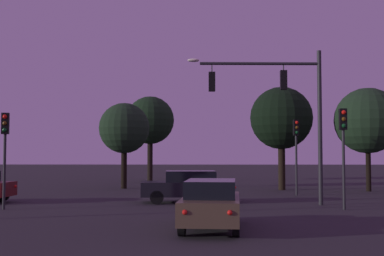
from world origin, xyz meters
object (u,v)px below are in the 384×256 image
at_px(tree_right_cluster, 124,129).
at_px(traffic_light_corner_right, 296,142).
at_px(traffic_light_corner_left, 343,138).
at_px(tree_behind_sign, 281,118).
at_px(car_crossing_left, 188,186).
at_px(traffic_signal_mast_arm, 283,99).
at_px(traffic_light_median, 5,141).
at_px(tree_left_far, 368,121).
at_px(car_nearside_lane, 211,203).
at_px(tree_center_horizon, 150,121).

bearing_deg(tree_right_cluster, traffic_light_corner_right, -28.28).
height_order(traffic_light_corner_left, tree_behind_sign, tree_behind_sign).
distance_m(traffic_light_corner_left, tree_behind_sign, 11.97).
bearing_deg(car_crossing_left, traffic_signal_mast_arm, -14.52).
relative_size(traffic_light_median, car_crossing_left, 0.89).
bearing_deg(traffic_light_median, tree_left_far, 29.86).
height_order(traffic_light_median, car_nearside_lane, traffic_light_median).
relative_size(traffic_signal_mast_arm, tree_center_horizon, 0.98).
bearing_deg(car_crossing_left, car_nearside_lane, -84.04).
xyz_separation_m(traffic_signal_mast_arm, tree_right_cluster, (-9.00, 11.16, -0.77)).
relative_size(traffic_signal_mast_arm, traffic_light_corner_left, 1.68).
bearing_deg(tree_left_far, tree_right_cluster, 171.15).
relative_size(tree_behind_sign, tree_right_cluster, 1.15).
xyz_separation_m(car_crossing_left, tree_right_cluster, (-4.60, 10.02, 3.29)).
relative_size(tree_center_horizon, tree_right_cluster, 1.25).
bearing_deg(tree_behind_sign, traffic_signal_mast_arm, -98.77).
distance_m(traffic_light_corner_left, tree_center_horizon, 24.42).
bearing_deg(traffic_light_corner_left, traffic_light_corner_right, 94.26).
bearing_deg(traffic_light_corner_left, tree_center_horizon, 115.03).
xyz_separation_m(traffic_light_median, tree_left_far, (18.84, 10.82, 1.55)).
distance_m(car_crossing_left, tree_right_cluster, 11.51).
relative_size(tree_behind_sign, tree_center_horizon, 0.92).
xyz_separation_m(tree_left_far, tree_center_horizon, (-14.87, 11.32, 0.78)).
bearing_deg(car_nearside_lane, tree_behind_sign, 73.90).
xyz_separation_m(traffic_light_corner_right, car_crossing_left, (-6.04, -4.30, -2.24)).
xyz_separation_m(car_nearside_lane, tree_behind_sign, (5.01, 17.36, 3.88)).
relative_size(traffic_light_corner_left, tree_center_horizon, 0.58).
xyz_separation_m(traffic_light_corner_left, car_crossing_left, (-6.59, 3.14, -2.21)).
bearing_deg(tree_center_horizon, tree_left_far, -37.30).
height_order(traffic_light_median, car_crossing_left, traffic_light_median).
distance_m(car_nearside_lane, car_crossing_left, 8.71).
xyz_separation_m(tree_behind_sign, tree_left_far, (5.26, -1.13, -0.23)).
distance_m(traffic_signal_mast_arm, car_crossing_left, 6.09).
relative_size(car_nearside_lane, tree_left_far, 0.71).
bearing_deg(traffic_light_median, traffic_light_corner_left, 0.43).
bearing_deg(tree_left_far, tree_center_horizon, 142.70).
relative_size(traffic_light_median, tree_right_cluster, 0.70).
bearing_deg(traffic_signal_mast_arm, tree_center_horizon, 112.00).
xyz_separation_m(traffic_light_corner_right, car_nearside_lane, (-5.13, -12.96, -2.24)).
xyz_separation_m(traffic_light_corner_right, tree_behind_sign, (-0.12, 4.39, 1.63)).
distance_m(traffic_light_corner_left, traffic_light_median, 14.27).
xyz_separation_m(traffic_signal_mast_arm, traffic_light_corner_right, (1.64, 5.44, -1.82)).
relative_size(traffic_signal_mast_arm, tree_left_far, 1.09).
relative_size(traffic_signal_mast_arm, tree_behind_sign, 1.06).
xyz_separation_m(tree_center_horizon, tree_right_cluster, (-0.91, -8.87, -1.14)).
xyz_separation_m(tree_left_far, tree_right_cluster, (-15.77, 2.46, -0.36)).
xyz_separation_m(traffic_light_corner_left, tree_right_cluster, (-11.20, 13.17, 1.08)).
distance_m(tree_behind_sign, tree_right_cluster, 10.62).
bearing_deg(car_crossing_left, tree_right_cluster, 114.67).
height_order(traffic_signal_mast_arm, car_nearside_lane, traffic_signal_mast_arm).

